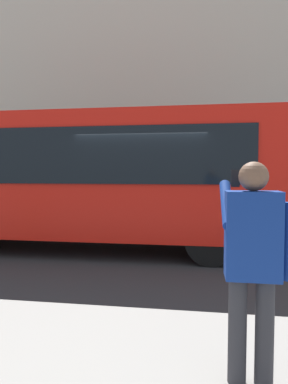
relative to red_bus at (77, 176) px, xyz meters
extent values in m
plane|color=#2B2B2D|center=(-1.68, 0.18, -1.68)|extent=(60.00, 60.00, 0.00)
cube|color=beige|center=(-1.68, -6.62, 4.32)|extent=(28.00, 0.80, 12.00)
cube|color=navy|center=(-5.18, -6.02, 1.32)|extent=(4.40, 1.10, 0.24)
cube|color=red|center=(-0.02, -0.01, 0.02)|extent=(9.00, 2.50, 2.60)
cube|color=black|center=(-0.02, 1.25, 0.42)|extent=(7.60, 0.06, 1.10)
cylinder|color=black|center=(-3.02, -1.11, -1.18)|extent=(1.00, 0.28, 1.00)
cylinder|color=black|center=(-3.02, 1.09, -1.18)|extent=(1.00, 0.28, 1.00)
cylinder|color=#2D2D33|center=(-3.27, 5.00, -1.12)|extent=(0.14, 0.14, 0.82)
cylinder|color=#2D2D33|center=(-3.07, 5.00, -1.12)|extent=(0.14, 0.14, 0.82)
cube|color=navy|center=(-3.17, 5.00, -0.38)|extent=(0.40, 0.24, 0.66)
sphere|color=brown|center=(-3.17, 5.00, 0.06)|extent=(0.22, 0.22, 0.22)
cylinder|color=navy|center=(-2.99, 4.84, -0.16)|extent=(0.09, 0.48, 0.37)
cube|color=black|center=(-3.07, 4.70, 0.04)|extent=(0.07, 0.01, 0.14)
camera|label=1|loc=(-2.76, 7.66, 0.09)|focal=32.29mm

